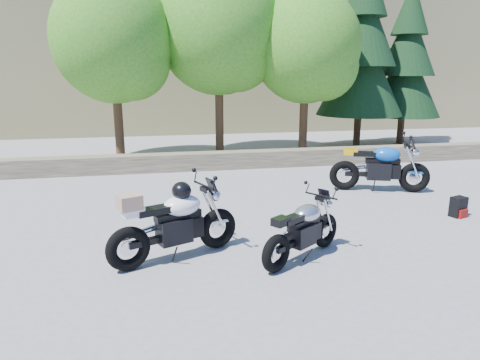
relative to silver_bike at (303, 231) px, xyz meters
name	(u,v)px	position (x,y,z in m)	size (l,w,h in m)	color
ground	(240,235)	(-0.75, 1.12, -0.45)	(90.00, 90.00, 0.00)	gray
stone_wall	(204,161)	(-0.75, 6.62, -0.20)	(22.00, 0.55, 0.50)	#46402F
hillside	(207,11)	(2.25, 29.12, 7.05)	(80.00, 30.00, 15.00)	olive
tree_decid_left	(117,44)	(-3.15, 8.26, 3.19)	(3.67, 3.67, 5.62)	#382314
tree_decid_mid	(222,33)	(0.15, 8.66, 3.59)	(4.08, 4.08, 6.24)	#382314
tree_decid_right	(310,51)	(2.95, 8.06, 3.05)	(3.54, 3.54, 5.41)	#382314
conifer_near	(362,48)	(5.45, 9.32, 3.23)	(3.17, 3.17, 7.06)	#382314
conifer_far	(407,61)	(7.65, 9.92, 2.82)	(2.82, 2.82, 6.27)	#382314
silver_bike	(303,231)	(0.00, 0.00, 0.00)	(1.58, 1.16, 0.92)	black
white_bike	(174,222)	(-1.91, 0.37, 0.14)	(2.05, 1.02, 1.19)	black
blue_bike	(380,168)	(3.12, 3.36, 0.13)	(2.27, 1.04, 1.18)	black
backpack	(459,207)	(3.69, 1.28, -0.25)	(0.35, 0.32, 0.40)	black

